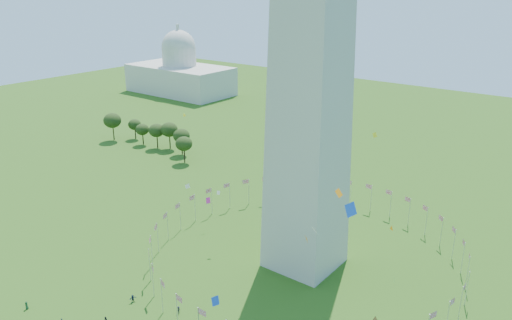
{
  "coord_description": "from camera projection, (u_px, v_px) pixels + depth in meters",
  "views": [
    {
      "loc": [
        60.54,
        -49.32,
        70.74
      ],
      "look_at": [
        -4.58,
        35.0,
        32.32
      ],
      "focal_mm": 35.0,
      "sensor_mm": 36.0,
      "label": 1
    }
  ],
  "objects": [
    {
      "name": "flag_ring",
      "position": [
        305.0,
        248.0,
        131.23
      ],
      "size": [
        80.24,
        80.24,
        9.0
      ],
      "color": "silver",
      "rests_on": "ground"
    },
    {
      "name": "capitol_building",
      "position": [
        179.0,
        58.0,
        325.24
      ],
      "size": [
        70.0,
        35.0,
        46.0
      ],
      "primitive_type": null,
      "color": "beige",
      "rests_on": "ground"
    },
    {
      "name": "kites_aloft",
      "position": [
        294.0,
        244.0,
        99.39
      ],
      "size": [
        117.32,
        66.14,
        37.49
      ],
      "color": "white",
      "rests_on": "ground"
    },
    {
      "name": "tree_line_west",
      "position": [
        153.0,
        136.0,
        221.86
      ],
      "size": [
        55.94,
        16.04,
        12.71
      ],
      "color": "#2D4617",
      "rests_on": "ground"
    }
  ]
}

